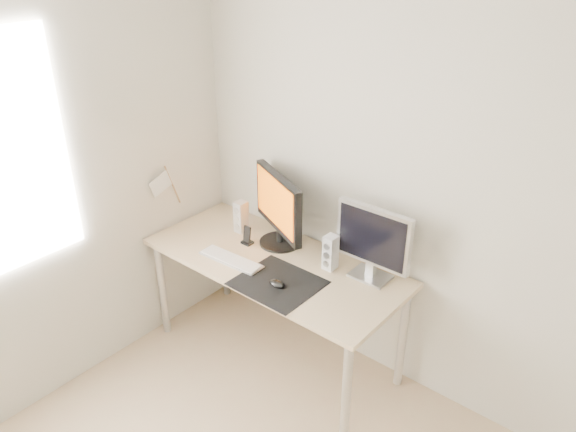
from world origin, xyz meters
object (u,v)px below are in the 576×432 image
Objects in this scene: main_monitor at (278,207)px; phone_dock at (247,238)px; desk at (274,271)px; keyboard at (231,259)px; mouse at (277,284)px; speaker_right at (330,253)px; speaker_left at (241,217)px; second_monitor at (373,240)px.

main_monitor is 0.29m from phone_dock.
keyboard is (-0.19, -0.17, 0.09)m from desk.
mouse is 0.51m from phone_dock.
speaker_right is at bearing 71.86° from mouse.
phone_dock reaches higher than keyboard.
speaker_right is 0.49× the size of keyboard.
speaker_left is at bearing 124.02° from keyboard.
second_monitor is at bearing 21.17° from desk.
keyboard is (-0.09, -0.33, -0.25)m from main_monitor.
phone_dock is at bearing -33.65° from speaker_left.
speaker_right reaches higher than phone_dock.
phone_dock is at bearing -140.65° from main_monitor.
speaker_left reaches higher than mouse.
second_monitor is 0.95m from speaker_left.
main_monitor is at bearing -176.00° from second_monitor.
second_monitor is (0.64, 0.04, -0.01)m from main_monitor.
second_monitor is (0.34, 0.41, 0.22)m from mouse.
keyboard is 0.22m from phone_dock.
desk is 13.39× the size of phone_dock.
mouse is 0.39m from keyboard.
speaker_right reaches higher than keyboard.
mouse is at bearing -4.82° from keyboard.
main_monitor is 2.46× the size of speaker_left.
speaker_left is (-0.93, -0.08, -0.14)m from second_monitor.
main_monitor is 0.44m from speaker_right.
desk is 0.66m from second_monitor.
mouse is 0.47× the size of speaker_left.
speaker_left is at bearing -179.45° from speaker_right.
desk is 0.38m from main_monitor.
speaker_right is (0.70, 0.01, 0.00)m from speaker_left.
keyboard is (-0.73, -0.38, -0.23)m from second_monitor.
second_monitor is 0.84m from phone_dock.
keyboard is at bearing -148.38° from speaker_right.
second_monitor reaches higher than speaker_left.
mouse is at bearing -129.86° from second_monitor.
phone_dock reaches higher than desk.
second_monitor reaches higher than mouse.
speaker_right is at bearing 31.62° from keyboard.
main_monitor is (-0.10, 0.16, 0.33)m from desk.
mouse is 0.68m from speaker_left.
mouse is 0.30m from desk.
desk is at bearing -8.66° from phone_dock.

